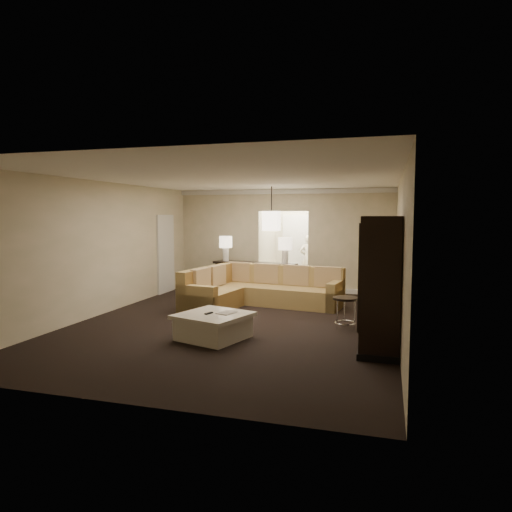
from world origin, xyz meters
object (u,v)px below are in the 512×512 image
(sectional_sofa, at_px, (256,290))
(coffee_table, at_px, (213,326))
(console_table, at_px, (254,276))
(drink_table, at_px, (345,306))
(armoire, at_px, (380,286))
(person, at_px, (309,256))

(sectional_sofa, xyz_separation_m, coffee_table, (0.09, -2.92, -0.14))
(console_table, bearing_deg, drink_table, -37.83)
(sectional_sofa, height_order, drink_table, sectional_sofa)
(armoire, relative_size, person, 1.26)
(sectional_sofa, distance_m, armoire, 3.98)
(coffee_table, xyz_separation_m, console_table, (-0.52, 4.25, 0.29))
(armoire, distance_m, drink_table, 1.43)
(coffee_table, height_order, armoire, armoire)
(sectional_sofa, bearing_deg, console_table, 116.79)
(sectional_sofa, bearing_deg, coffee_table, -79.58)
(armoire, relative_size, drink_table, 3.56)
(sectional_sofa, relative_size, coffee_table, 2.50)
(coffee_table, height_order, console_table, console_table)
(armoire, xyz_separation_m, person, (-2.24, 6.63, -0.17))
(person, bearing_deg, armoire, 107.01)
(console_table, relative_size, person, 1.39)
(coffee_table, relative_size, console_table, 0.59)
(drink_table, xyz_separation_m, person, (-1.61, 5.48, 0.41))
(coffee_table, bearing_deg, console_table, 96.96)
(sectional_sofa, xyz_separation_m, armoire, (2.80, -2.75, 0.63))
(armoire, bearing_deg, sectional_sofa, 135.51)
(armoire, distance_m, person, 7.00)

